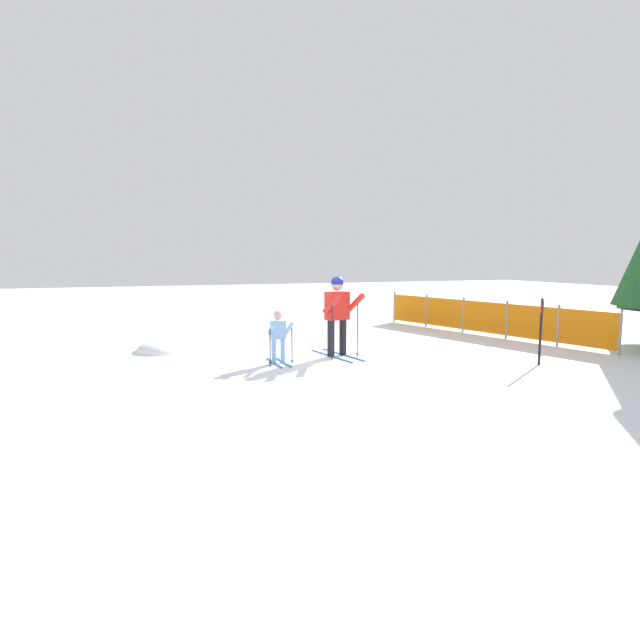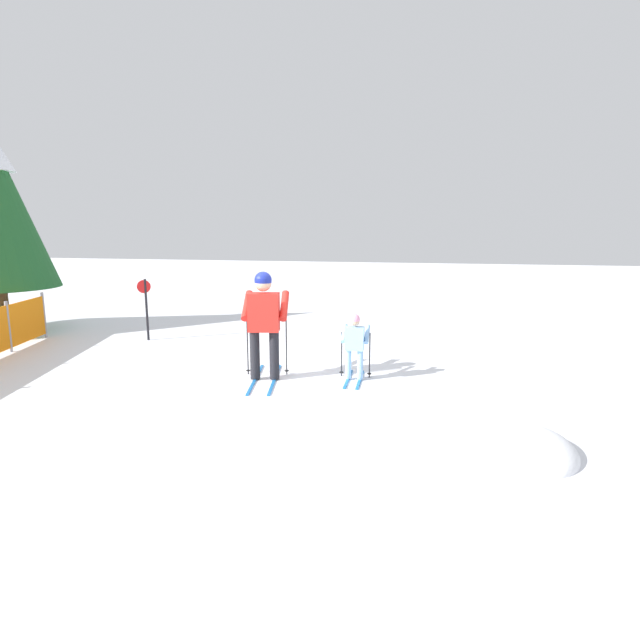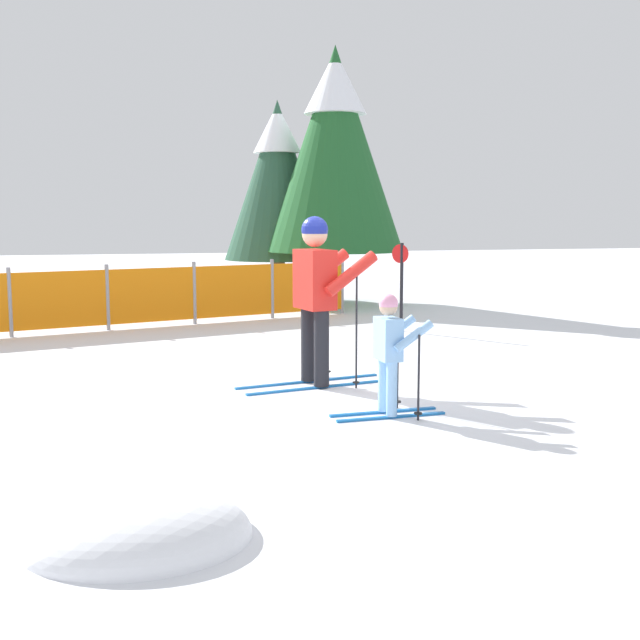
# 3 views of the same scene
# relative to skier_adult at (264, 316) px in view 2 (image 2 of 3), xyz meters

# --- Properties ---
(ground_plane) EXTENTS (60.00, 60.00, 0.00)m
(ground_plane) POSITION_rel_skier_adult_xyz_m (-0.16, -0.28, -1.03)
(ground_plane) COLOR white
(skier_adult) EXTENTS (1.66, 0.82, 1.72)m
(skier_adult) POSITION_rel_skier_adult_xyz_m (0.00, 0.00, 0.00)
(skier_adult) COLOR #1966B2
(skier_adult) RESTS_ON ground_plane
(skier_child) EXTENTS (1.00, 0.52, 1.06)m
(skier_child) POSITION_rel_skier_adult_xyz_m (0.29, -1.39, -0.41)
(skier_child) COLOR #1966B2
(skier_child) RESTS_ON ground_plane
(trail_marker) EXTENTS (0.18, 0.24, 1.32)m
(trail_marker) POSITION_rel_skier_adult_xyz_m (2.18, 3.42, -0.20)
(trail_marker) COLOR black
(trail_marker) RESTS_ON ground_plane
(snow_mound) EXTENTS (1.23, 1.04, 0.49)m
(snow_mound) POSITION_rel_skier_adult_xyz_m (-1.92, -3.59, -1.03)
(snow_mound) COLOR white
(snow_mound) RESTS_ON ground_plane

